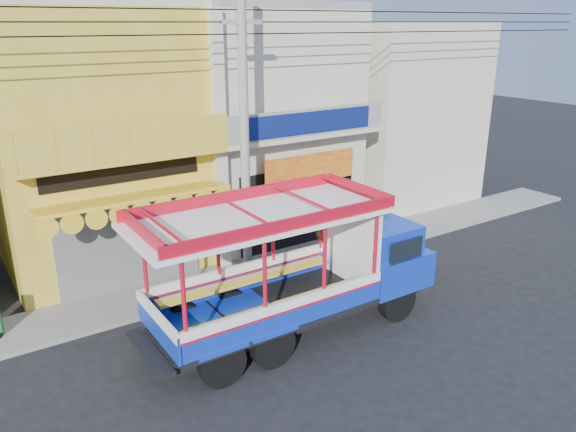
# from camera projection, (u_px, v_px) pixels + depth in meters

# --- Properties ---
(ground) EXTENTS (90.00, 90.00, 0.00)m
(ground) POSITION_uv_depth(u_px,v_px,m) (342.00, 321.00, 15.06)
(ground) COLOR black
(ground) RESTS_ON ground
(sidewalk) EXTENTS (30.00, 2.00, 0.12)m
(sidewalk) POSITION_uv_depth(u_px,v_px,m) (264.00, 268.00, 18.19)
(sidewalk) COLOR slate
(sidewalk) RESTS_ON ground
(shophouse_left) EXTENTS (6.00, 7.50, 8.24)m
(shophouse_left) POSITION_uv_depth(u_px,v_px,m) (91.00, 138.00, 17.90)
(shophouse_left) COLOR gold
(shophouse_left) RESTS_ON ground
(shophouse_right) EXTENTS (6.00, 6.75, 8.24)m
(shophouse_right) POSITION_uv_depth(u_px,v_px,m) (254.00, 120.00, 21.03)
(shophouse_right) COLOR beige
(shophouse_right) RESTS_ON ground
(party_pilaster) EXTENTS (0.35, 0.30, 8.00)m
(party_pilaster) POSITION_uv_depth(u_px,v_px,m) (220.00, 147.00, 17.05)
(party_pilaster) COLOR beige
(party_pilaster) RESTS_ON ground
(filler_building_right) EXTENTS (6.00, 6.00, 7.60)m
(filler_building_right) POSITION_uv_depth(u_px,v_px,m) (390.00, 113.00, 24.81)
(filler_building_right) COLOR beige
(filler_building_right) RESTS_ON ground
(utility_pole) EXTENTS (28.00, 0.26, 9.00)m
(utility_pole) POSITION_uv_depth(u_px,v_px,m) (249.00, 120.00, 15.57)
(utility_pole) COLOR gray
(utility_pole) RESTS_ON ground
(songthaew_truck) EXTENTS (7.84, 2.68, 3.66)m
(songthaew_truck) POSITION_uv_depth(u_px,v_px,m) (312.00, 264.00, 14.30)
(songthaew_truck) COLOR black
(songthaew_truck) RESTS_ON ground
(potted_plant_a) EXTENTS (1.06, 1.08, 0.91)m
(potted_plant_a) POSITION_uv_depth(u_px,v_px,m) (327.00, 238.00, 19.28)
(potted_plant_a) COLOR #2B651D
(potted_plant_a) RESTS_ON sidewalk
(potted_plant_b) EXTENTS (0.69, 0.74, 1.07)m
(potted_plant_b) POSITION_uv_depth(u_px,v_px,m) (324.00, 241.00, 18.79)
(potted_plant_b) COLOR #2B651D
(potted_plant_b) RESTS_ON sidewalk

